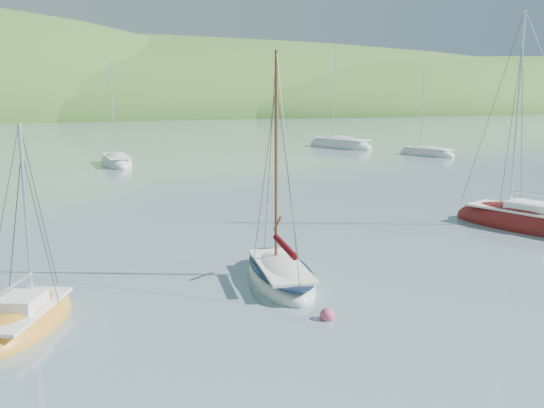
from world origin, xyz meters
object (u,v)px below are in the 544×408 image
object	(u,v)px
sailboat_yellow	(25,322)
distant_sloop_a	(116,163)
daysailer_white	(280,276)
distant_sloop_d	(427,154)
distant_sloop_b	(340,146)
sloop_red	(527,224)

from	to	relation	value
sailboat_yellow	distant_sloop_a	world-z (taller)	distant_sloop_a
daysailer_white	distant_sloop_d	world-z (taller)	distant_sloop_d
daysailer_white	distant_sloop_d	bearing A→B (deg)	56.57
daysailer_white	distant_sloop_b	size ratio (longest dim) A/B	0.69
sloop_red	sailboat_yellow	distance (m)	24.56
sloop_red	sailboat_yellow	xyz separation A→B (m)	(-24.00, -5.23, -0.05)
distant_sloop_a	distant_sloop_d	size ratio (longest dim) A/B	1.14
daysailer_white	sailboat_yellow	distance (m)	9.02
distant_sloop_b	daysailer_white	bearing A→B (deg)	-142.45
distant_sloop_b	distant_sloop_a	bearing A→B (deg)	172.30
sailboat_yellow	distant_sloop_a	xyz separation A→B (m)	(6.72, 38.98, 0.01)
distant_sloop_a	distant_sloop_b	size ratio (longest dim) A/B	0.82
distant_sloop_b	distant_sloop_d	distance (m)	11.87
daysailer_white	distant_sloop_a	world-z (taller)	distant_sloop_a
sloop_red	distant_sloop_a	world-z (taller)	sloop_red
sloop_red	daysailer_white	bearing A→B (deg)	173.55
distant_sloop_d	sloop_red	bearing A→B (deg)	-137.71
daysailer_white	distant_sloop_a	bearing A→B (deg)	100.80
sloop_red	distant_sloop_b	bearing A→B (deg)	56.33
daysailer_white	distant_sloop_a	size ratio (longest dim) A/B	0.85
distant_sloop_a	distant_sloop_b	world-z (taller)	distant_sloop_b
daysailer_white	sloop_red	xyz separation A→B (m)	(15.10, 3.75, 0.01)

